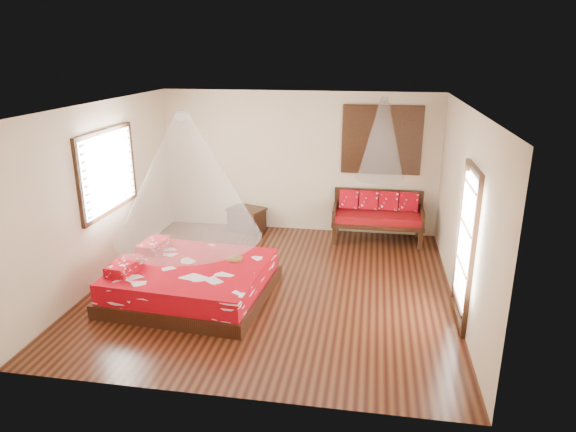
# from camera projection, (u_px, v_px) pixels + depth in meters

# --- Properties ---
(room) EXTENTS (5.54, 5.54, 2.84)m
(room) POSITION_uv_depth(u_px,v_px,m) (272.00, 201.00, 7.67)
(room) COLOR black
(room) RESTS_ON ground
(bed) EXTENTS (2.39, 2.19, 0.65)m
(bed) POSITION_uv_depth(u_px,v_px,m) (191.00, 280.00, 7.70)
(bed) COLOR black
(bed) RESTS_ON floor
(daybed) EXTENTS (1.72, 0.76, 0.94)m
(daybed) POSITION_uv_depth(u_px,v_px,m) (378.00, 214.00, 9.92)
(daybed) COLOR black
(daybed) RESTS_ON floor
(storage_chest) EXTENTS (0.83, 0.72, 0.48)m
(storage_chest) POSITION_uv_depth(u_px,v_px,m) (247.00, 219.00, 10.48)
(storage_chest) COLOR black
(storage_chest) RESTS_ON floor
(shutter_panel) EXTENTS (1.52, 0.06, 1.32)m
(shutter_panel) POSITION_uv_depth(u_px,v_px,m) (382.00, 140.00, 9.80)
(shutter_panel) COLOR black
(shutter_panel) RESTS_ON wall_back
(window_left) EXTENTS (0.10, 1.74, 1.34)m
(window_left) POSITION_uv_depth(u_px,v_px,m) (108.00, 171.00, 8.19)
(window_left) COLOR black
(window_left) RESTS_ON wall_left
(glazed_door) EXTENTS (0.08, 1.02, 2.16)m
(glazed_door) POSITION_uv_depth(u_px,v_px,m) (465.00, 247.00, 6.78)
(glazed_door) COLOR black
(glazed_door) RESTS_ON floor
(wine_tray) EXTENTS (0.24, 0.24, 0.20)m
(wine_tray) POSITION_uv_depth(u_px,v_px,m) (235.00, 257.00, 7.81)
(wine_tray) COLOR brown
(wine_tray) RESTS_ON bed
(mosquito_net_main) EXTENTS (2.11, 2.11, 1.80)m
(mosquito_net_main) POSITION_uv_depth(u_px,v_px,m) (186.00, 177.00, 7.20)
(mosquito_net_main) COLOR silver
(mosquito_net_main) RESTS_ON ceiling
(mosquito_net_daybed) EXTENTS (0.86, 0.86, 1.50)m
(mosquito_net_daybed) POSITION_uv_depth(u_px,v_px,m) (382.00, 139.00, 9.33)
(mosquito_net_daybed) COLOR silver
(mosquito_net_daybed) RESTS_ON ceiling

